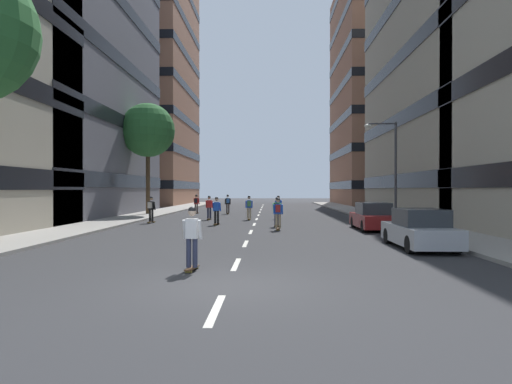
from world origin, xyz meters
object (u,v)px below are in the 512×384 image
Objects in this scene: parked_car_mid at (419,230)px; skater_0 at (192,235)px; parked_car_near at (373,217)px; skater_6 at (249,206)px; streetlamp_right at (390,160)px; skater_5 at (196,203)px; skater_9 at (278,206)px; skater_8 at (278,212)px; street_tree_near at (148,131)px; skater_4 at (217,209)px; skater_3 at (151,208)px; skater_1 at (277,210)px; skater_2 at (228,203)px; skater_7 at (209,206)px.

parked_car_mid is 9.25m from skater_0.
parked_car_near is 2.47× the size of skater_6.
streetlamp_right reaches higher than parked_car_mid.
skater_5 is (-14.63, 11.35, -3.12)m from streetlamp_right.
parked_car_near is at bearing -60.08° from skater_9.
skater_6 is at bearing -56.95° from skater_5.
skater_5 is (-12.51, 23.41, 0.32)m from parked_car_mid.
parked_car_mid is 2.47× the size of skater_0.
skater_8 is at bearing -91.15° from skater_9.
street_tree_near reaches higher than skater_4.
skater_3 is at bearing 138.33° from parked_car_mid.
skater_4 is at bearing -54.42° from street_tree_near.
streetlamp_right is 11.72m from skater_4.
skater_1 is 1.00× the size of skater_5.
skater_0 is at bearing -86.52° from skater_2.
streetlamp_right is 3.65× the size of skater_9.
parked_car_near is 5.28m from skater_8.
street_tree_near reaches higher than skater_8.
skater_2 is at bearing -8.90° from skater_5.
parked_car_mid is at bearing -61.19° from skater_1.
skater_4 is 5.09m from skater_8.
skater_6 reaches higher than parked_car_mid.
skater_7 is (6.05, -5.33, -6.33)m from street_tree_near.
parked_car_mid is 14.04m from skater_4.
skater_3 is at bearing -136.48° from skater_7.
street_tree_near is 10.26m from skater_7.
parked_car_near is 21.90m from street_tree_near.
skater_5 is 8.33m from skater_7.
skater_9 is at bearing 55.18° from skater_4.
skater_9 is at bearing 82.55° from skater_0.
skater_1 is at bearing 90.73° from skater_8.
skater_5 is (1.13, 11.27, 0.00)m from skater_3.
parked_car_near is 14.37m from skater_3.
skater_5 is at bearing 118.11° from parked_car_mid.
skater_4 and skater_5 have the same top height.
skater_3 is at bearing 162.59° from skater_4.
skater_3 and skater_6 have the same top height.
skater_0 is 1.00× the size of skater_9.
street_tree_near is 5.35× the size of skater_8.
skater_8 is (8.38, -4.80, 0.00)m from skater_3.
skater_4 is 4.83m from skater_7.
streetlamp_right is 18.78m from skater_5.
skater_8 is (2.60, 12.20, 0.03)m from skater_0.
skater_7 is at bearing -41.39° from street_tree_near.
skater_3 is 1.00× the size of skater_5.
skater_3 is at bearing 161.74° from parked_car_near.
street_tree_near is at bearing 159.06° from skater_9.
street_tree_near is (-16.25, 20.74, 6.62)m from parked_car_mid.
skater_0 is at bearing -80.67° from skater_5.
skater_0 and skater_7 have the same top height.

